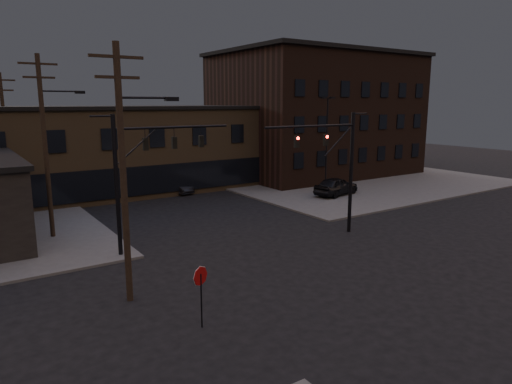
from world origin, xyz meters
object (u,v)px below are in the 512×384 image
Objects in this scene: car_crossing at (176,186)px; parked_car_lot_a at (336,186)px; traffic_signal_far at (139,168)px; parked_car_lot_b at (278,172)px; stop_sign at (201,282)px; traffic_signal_near at (339,161)px.

parked_car_lot_a is at bearing -53.31° from car_crossing.
traffic_signal_far reaches higher than parked_car_lot_a.
parked_car_lot_a is 10.67m from parked_car_lot_b.
stop_sign is at bearing -97.32° from traffic_signal_far.
traffic_signal_near is 1.00× the size of traffic_signal_far.
traffic_signal_far reaches higher than car_crossing.
car_crossing is at bearing 67.99° from stop_sign.
parked_car_lot_b is (1.20, 10.60, -0.10)m from parked_car_lot_a.
traffic_signal_near reaches higher than parked_car_lot_a.
traffic_signal_far is at bearing -133.74° from car_crossing.
car_crossing is at bearing 84.45° from parked_car_lot_b.
parked_car_lot_b reaches higher than car_crossing.
traffic_signal_near is 22.43m from parked_car_lot_b.
parked_car_lot_b is 1.29× the size of car_crossing.
traffic_signal_near reaches higher than stop_sign.
traffic_signal_near is 12.57m from traffic_signal_far.
parked_car_lot_b is at bearing 63.44° from traffic_signal_near.
traffic_signal_far is 18.38m from car_crossing.
traffic_signal_far is at bearing 163.83° from traffic_signal_near.
traffic_signal_far is 1.54× the size of parked_car_lot_b.
parked_car_lot_b is at bearing -9.93° from car_crossing.
car_crossing is at bearing 99.25° from traffic_signal_near.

